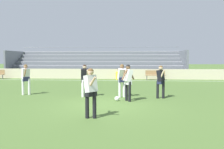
{
  "coord_description": "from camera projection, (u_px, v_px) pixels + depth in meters",
  "views": [
    {
      "loc": [
        1.14,
        -9.75,
        1.97
      ],
      "look_at": [
        0.06,
        3.4,
        1.09
      ],
      "focal_mm": 37.35,
      "sensor_mm": 36.0,
      "label": 1
    }
  ],
  "objects": [
    {
      "name": "player_white_pressing_high",
      "position": [
        122.0,
        77.0,
        11.96
      ],
      "size": [
        0.51,
        0.66,
        1.71
      ],
      "color": "white",
      "rests_on": "ground"
    },
    {
      "name": "player_white_trailing_run",
      "position": [
        26.0,
        77.0,
        12.78
      ],
      "size": [
        0.47,
        0.69,
        1.68
      ],
      "color": "white",
      "rests_on": "ground"
    },
    {
      "name": "field_line_sideline",
      "position": [
        119.0,
        80.0,
        21.36
      ],
      "size": [
        44.0,
        0.12,
        0.01
      ],
      "primitive_type": "cube",
      "color": "white",
      "rests_on": "ground"
    },
    {
      "name": "player_dark_on_ball",
      "position": [
        85.0,
        78.0,
        12.07
      ],
      "size": [
        0.48,
        0.61,
        1.68
      ],
      "color": "white",
      "rests_on": "ground"
    },
    {
      "name": "player_white_deep_cover",
      "position": [
        91.0,
        89.0,
        7.69
      ],
      "size": [
        0.48,
        0.68,
        1.67
      ],
      "color": "black",
      "rests_on": "ground"
    },
    {
      "name": "bench_far_right",
      "position": [
        155.0,
        74.0,
        21.74
      ],
      "size": [
        1.8,
        0.4,
        0.9
      ],
      "color": "#99754C",
      "rests_on": "ground"
    },
    {
      "name": "soccer_ball",
      "position": [
        117.0,
        99.0,
        10.94
      ],
      "size": [
        0.22,
        0.22,
        0.22
      ],
      "primitive_type": "sphere",
      "color": "white",
      "rests_on": "ground"
    },
    {
      "name": "sideline_wall",
      "position": [
        119.0,
        74.0,
        22.92
      ],
      "size": [
        48.0,
        0.16,
        0.99
      ],
      "primitive_type": "cube",
      "color": "beige",
      "rests_on": "ground"
    },
    {
      "name": "bleacher_stand",
      "position": [
        97.0,
        63.0,
        26.6
      ],
      "size": [
        19.45,
        5.01,
        3.47
      ],
      "color": "#B2B2B7",
      "rests_on": "ground"
    },
    {
      "name": "player_white_challenging",
      "position": [
        128.0,
        79.0,
        10.83
      ],
      "size": [
        0.62,
        0.51,
        1.71
      ],
      "color": "black",
      "rests_on": "ground"
    },
    {
      "name": "trash_bin",
      "position": [
        118.0,
        76.0,
        22.23
      ],
      "size": [
        0.53,
        0.53,
        0.76
      ],
      "primitive_type": "cylinder",
      "color": "yellow",
      "rests_on": "ground"
    },
    {
      "name": "ground_plane",
      "position": [
        104.0,
        105.0,
        9.92
      ],
      "size": [
        160.0,
        160.0,
        0.0
      ],
      "primitive_type": "plane",
      "color": "#4C6B30"
    },
    {
      "name": "player_dark_overlapping",
      "position": [
        161.0,
        79.0,
        11.61
      ],
      "size": [
        0.47,
        0.62,
        1.65
      ],
      "color": "black",
      "rests_on": "ground"
    }
  ]
}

